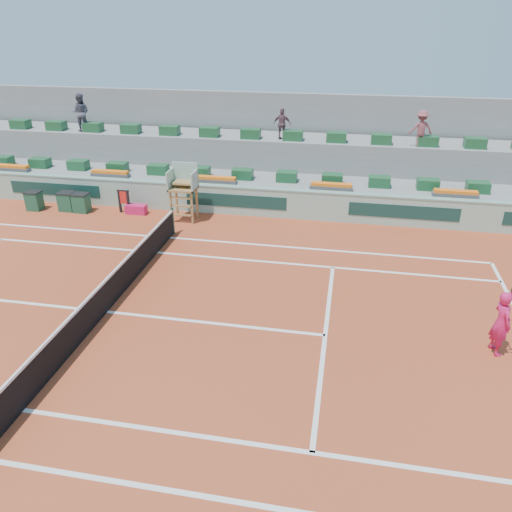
# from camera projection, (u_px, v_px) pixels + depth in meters

# --- Properties ---
(ground) EXTENTS (90.00, 90.00, 0.00)m
(ground) POSITION_uv_depth(u_px,v_px,m) (107.00, 312.00, 14.68)
(ground) COLOR #9E3B1E
(ground) RESTS_ON ground
(seating_tier_lower) EXTENTS (36.00, 4.00, 1.20)m
(seating_tier_lower) POSITION_uv_depth(u_px,v_px,m) (206.00, 183.00, 23.86)
(seating_tier_lower) COLOR gray
(seating_tier_lower) RESTS_ON ground
(seating_tier_upper) EXTENTS (36.00, 2.40, 2.60)m
(seating_tier_upper) POSITION_uv_depth(u_px,v_px,m) (214.00, 160.00, 24.97)
(seating_tier_upper) COLOR gray
(seating_tier_upper) RESTS_ON ground
(stadium_back_wall) EXTENTS (36.00, 0.40, 4.40)m
(stadium_back_wall) POSITION_uv_depth(u_px,v_px,m) (221.00, 135.00, 25.99)
(stadium_back_wall) COLOR gray
(stadium_back_wall) RESTS_ON ground
(player_bag) EXTENTS (0.91, 0.40, 0.40)m
(player_bag) POSITION_uv_depth(u_px,v_px,m) (136.00, 209.00, 21.79)
(player_bag) COLOR #D51B5A
(player_bag) RESTS_ON ground
(spectator_left) EXTENTS (0.99, 0.84, 1.81)m
(spectator_left) POSITION_uv_depth(u_px,v_px,m) (81.00, 112.00, 24.59)
(spectator_left) COLOR #50505D
(spectator_left) RESTS_ON seating_tier_upper
(spectator_mid) EXTENTS (0.85, 0.40, 1.41)m
(spectator_mid) POSITION_uv_depth(u_px,v_px,m) (282.00, 124.00, 23.02)
(spectator_mid) COLOR brown
(spectator_mid) RESTS_ON seating_tier_upper
(spectator_right) EXTENTS (1.09, 0.74, 1.56)m
(spectator_right) POSITION_uv_depth(u_px,v_px,m) (421.00, 129.00, 21.76)
(spectator_right) COLOR #8B4549
(spectator_right) RESTS_ON seating_tier_upper
(court_lines) EXTENTS (23.89, 11.09, 0.01)m
(court_lines) POSITION_uv_depth(u_px,v_px,m) (107.00, 312.00, 14.68)
(court_lines) COLOR white
(court_lines) RESTS_ON ground
(tennis_net) EXTENTS (0.10, 11.97, 1.10)m
(tennis_net) POSITION_uv_depth(u_px,v_px,m) (105.00, 296.00, 14.45)
(tennis_net) COLOR black
(tennis_net) RESTS_ON ground
(advertising_hoarding) EXTENTS (36.00, 0.34, 1.26)m
(advertising_hoarding) POSITION_uv_depth(u_px,v_px,m) (193.00, 197.00, 21.90)
(advertising_hoarding) COLOR #93B9A5
(advertising_hoarding) RESTS_ON ground
(umpire_chair) EXTENTS (1.10, 0.90, 2.40)m
(umpire_chair) POSITION_uv_depth(u_px,v_px,m) (184.00, 184.00, 20.62)
(umpire_chair) COLOR olive
(umpire_chair) RESTS_ON ground
(seat_row_lower) EXTENTS (32.90, 0.60, 0.44)m
(seat_row_lower) POSITION_uv_depth(u_px,v_px,m) (200.00, 172.00, 22.71)
(seat_row_lower) COLOR #1B512B
(seat_row_lower) RESTS_ON seating_tier_lower
(seat_row_upper) EXTENTS (32.90, 0.60, 0.44)m
(seat_row_upper) POSITION_uv_depth(u_px,v_px,m) (210.00, 132.00, 23.77)
(seat_row_upper) COLOR #1B512B
(seat_row_upper) RESTS_ON seating_tier_upper
(flower_planters) EXTENTS (26.80, 0.36, 0.28)m
(flower_planters) POSITION_uv_depth(u_px,v_px,m) (162.00, 177.00, 22.29)
(flower_planters) COLOR #525252
(flower_planters) RESTS_ON seating_tier_lower
(drink_cooler_a) EXTENTS (0.68, 0.59, 0.84)m
(drink_cooler_a) POSITION_uv_depth(u_px,v_px,m) (81.00, 203.00, 21.90)
(drink_cooler_a) COLOR #194B32
(drink_cooler_a) RESTS_ON ground
(drink_cooler_b) EXTENTS (0.69, 0.60, 0.84)m
(drink_cooler_b) POSITION_uv_depth(u_px,v_px,m) (67.00, 201.00, 22.06)
(drink_cooler_b) COLOR #194B32
(drink_cooler_b) RESTS_ON ground
(drink_cooler_c) EXTENTS (0.65, 0.56, 0.84)m
(drink_cooler_c) POSITION_uv_depth(u_px,v_px,m) (34.00, 201.00, 22.14)
(drink_cooler_c) COLOR #194B32
(drink_cooler_c) RESTS_ON ground
(towel_rack) EXTENTS (0.55, 0.09, 1.03)m
(towel_rack) POSITION_uv_depth(u_px,v_px,m) (124.00, 199.00, 21.73)
(towel_rack) COLOR black
(towel_rack) RESTS_ON ground
(tennis_player) EXTENTS (0.58, 0.93, 2.28)m
(tennis_player) POSITION_uv_depth(u_px,v_px,m) (501.00, 323.00, 12.57)
(tennis_player) COLOR #D51B5A
(tennis_player) RESTS_ON ground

